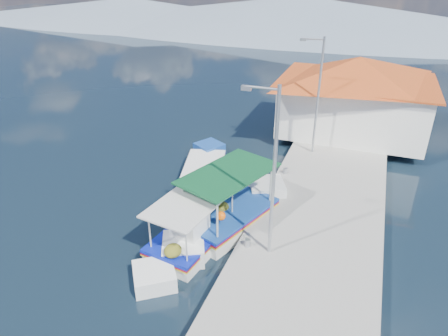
% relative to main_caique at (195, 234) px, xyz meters
% --- Properties ---
extents(ground, '(160.00, 160.00, 0.00)m').
position_rel_main_caique_xyz_m(ground, '(-1.67, -2.10, -0.44)').
color(ground, black).
rests_on(ground, ground).
extents(quay, '(5.00, 44.00, 0.50)m').
position_rel_main_caique_xyz_m(quay, '(4.23, 3.90, -0.19)').
color(quay, gray).
rests_on(quay, ground).
extents(bollards, '(0.20, 17.20, 0.30)m').
position_rel_main_caique_xyz_m(bollards, '(2.13, 3.15, 0.21)').
color(bollards, '#A5A8AD').
rests_on(bollards, quay).
extents(main_caique, '(2.67, 6.78, 2.26)m').
position_rel_main_caique_xyz_m(main_caique, '(0.00, 0.00, 0.00)').
color(main_caique, white).
rests_on(main_caique, ground).
extents(caique_green_canopy, '(3.75, 6.90, 2.74)m').
position_rel_main_caique_xyz_m(caique_green_canopy, '(0.79, 1.60, -0.03)').
color(caique_green_canopy, white).
rests_on(caique_green_canopy, ground).
extents(caique_blue_hull, '(2.93, 6.01, 1.11)m').
position_rel_main_caique_xyz_m(caique_blue_hull, '(-1.74, 5.08, -0.14)').
color(caique_blue_hull, navy).
rests_on(caique_blue_hull, ground).
extents(harbor_building, '(10.49, 10.49, 4.40)m').
position_rel_main_caique_xyz_m(harbor_building, '(4.53, 12.90, 2.34)').
color(harbor_building, white).
rests_on(harbor_building, quay).
extents(lamp_post_near, '(1.21, 0.14, 6.00)m').
position_rel_main_caique_xyz_m(lamp_post_near, '(2.84, -0.10, 3.42)').
color(lamp_post_near, '#A5A8AD').
rests_on(lamp_post_near, quay).
extents(lamp_post_far, '(1.21, 0.14, 6.00)m').
position_rel_main_caique_xyz_m(lamp_post_far, '(2.84, 8.90, 3.42)').
color(lamp_post_far, '#A5A8AD').
rests_on(lamp_post_far, quay).
extents(mountain_ridge, '(171.40, 96.00, 5.50)m').
position_rel_main_caique_xyz_m(mountain_ridge, '(4.88, 53.90, 1.61)').
color(mountain_ridge, slate).
rests_on(mountain_ridge, ground).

